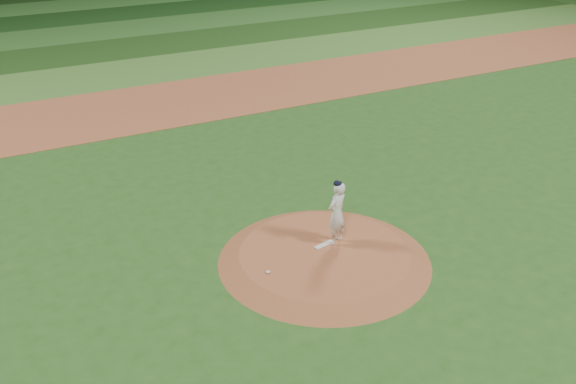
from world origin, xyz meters
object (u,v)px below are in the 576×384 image
at_px(pitchers_mound, 324,256).
at_px(rosin_bag, 268,272).
at_px(pitching_rubber, 324,245).
at_px(pitcher_on_mound, 337,213).

bearing_deg(pitchers_mound, rosin_bag, -174.29).
height_order(pitching_rubber, rosin_bag, rosin_bag).
distance_m(rosin_bag, pitcher_on_mound, 2.42).
xyz_separation_m(pitching_rubber, rosin_bag, (-1.88, -0.47, 0.02)).
distance_m(pitching_rubber, pitcher_on_mound, 0.93).
bearing_deg(pitching_rubber, pitcher_on_mound, -14.57).
distance_m(pitchers_mound, pitcher_on_mound, 1.17).
xyz_separation_m(pitchers_mound, pitcher_on_mound, (0.51, 0.29, 1.01)).
bearing_deg(rosin_bag, pitcher_on_mound, 11.62).
bearing_deg(pitchers_mound, pitcher_on_mound, 29.17).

